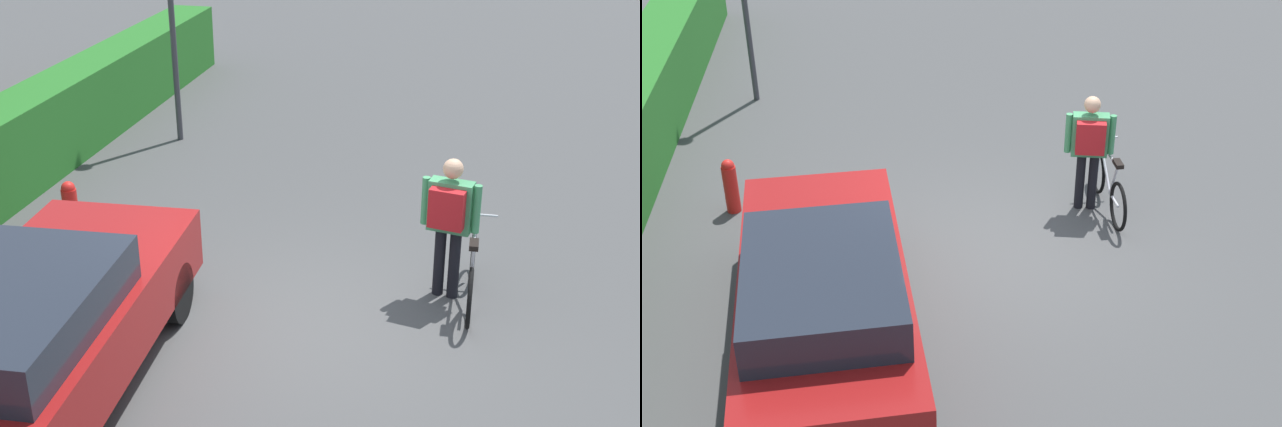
% 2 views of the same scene
% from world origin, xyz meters
% --- Properties ---
extents(ground_plane, '(60.00, 60.00, 0.00)m').
position_xyz_m(ground_plane, '(0.00, 0.00, 0.00)').
color(ground_plane, '#424242').
extents(parked_car_near, '(4.62, 2.06, 1.48)m').
position_xyz_m(parked_car_near, '(-1.86, 2.11, 0.79)').
color(parked_car_near, maroon).
rests_on(parked_car_near, ground).
extents(bicycle, '(1.74, 0.50, 0.93)m').
position_xyz_m(bicycle, '(0.95, -1.73, 0.38)').
color(bicycle, black).
rests_on(bicycle, ground).
extents(person_rider, '(0.42, 0.67, 1.70)m').
position_xyz_m(person_rider, '(1.00, -1.43, 1.04)').
color(person_rider, black).
rests_on(person_rider, ground).
extents(fire_hydrant, '(0.20, 0.20, 0.81)m').
position_xyz_m(fire_hydrant, '(1.47, 3.53, 0.41)').
color(fire_hydrant, red).
rests_on(fire_hydrant, ground).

